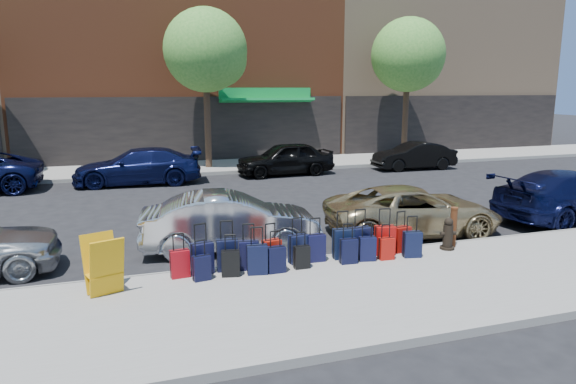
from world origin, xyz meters
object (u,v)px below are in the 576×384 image
object	(u,v)px
suitcase_front_5	(298,249)
car_far_1	(138,166)
car_near_1	(231,222)
car_near_2	(413,210)
tree_right	(410,57)
car_near_3	(574,196)
car_far_2	(285,159)
car_far_3	(414,156)
fire_hydrant	(448,235)
display_rack	(103,266)
bollard	(453,226)
tree_center	(209,53)

from	to	relation	value
suitcase_front_5	car_far_1	size ratio (longest dim) A/B	0.20
suitcase_front_5	car_far_1	distance (m)	11.80
car_near_1	car_near_2	distance (m)	4.86
tree_right	car_far_1	distance (m)	15.00
car_near_2	car_near_3	xyz separation A→B (m)	(5.23, -0.20, 0.10)
car_far_2	car_far_3	size ratio (longest dim) A/B	1.10
suitcase_front_5	car_far_2	xyz separation A→B (m)	(3.47, 11.78, 0.28)
car_near_2	car_near_3	bearing A→B (deg)	-85.22
fire_hydrant	car_far_2	distance (m)	11.96
car_near_3	display_rack	bearing A→B (deg)	94.01
fire_hydrant	car_near_2	bearing A→B (deg)	89.28
car_far_2	car_near_2	bearing A→B (deg)	-0.62
suitcase_front_5	bollard	size ratio (longest dim) A/B	1.04
bollard	car_near_2	world-z (taller)	car_near_2
car_near_3	car_far_3	distance (m)	10.02
bollard	car_near_2	bearing A→B (deg)	91.40
suitcase_front_5	car_far_2	world-z (taller)	car_far_2
car_far_1	bollard	bearing A→B (deg)	34.51
suitcase_front_5	car_near_3	xyz separation A→B (m)	(9.01, 1.44, 0.28)
fire_hydrant	car_far_3	size ratio (longest dim) A/B	0.19
tree_center	car_near_2	distance (m)	13.86
car_near_2	car_near_3	world-z (taller)	car_near_3
car_far_1	car_far_2	bearing A→B (deg)	97.37
suitcase_front_5	fire_hydrant	world-z (taller)	suitcase_front_5
car_near_3	car_far_2	distance (m)	11.73
tree_center	car_near_3	world-z (taller)	tree_center
car_near_3	car_far_1	bearing A→B (deg)	45.36
car_near_3	car_far_3	size ratio (longest dim) A/B	1.29
bollard	car_far_2	size ratio (longest dim) A/B	0.22
car_far_1	car_far_3	xyz separation A→B (m)	(12.71, -0.01, -0.08)
display_rack	car_near_2	bearing A→B (deg)	-3.68
fire_hydrant	display_rack	bearing A→B (deg)	-172.50
fire_hydrant	tree_center	bearing A→B (deg)	106.74
display_rack	car_near_3	world-z (taller)	car_near_3
car_near_3	car_far_2	xyz separation A→B (m)	(-5.54, 10.34, -0.00)
car_near_2	car_far_2	distance (m)	10.15
car_near_3	fire_hydrant	bearing A→B (deg)	102.07
display_rack	car_far_2	world-z (taller)	car_far_2
car_near_3	car_far_1	distance (m)	15.53
display_rack	car_far_1	world-z (taller)	car_far_1
tree_center	bollard	xyz separation A→B (m)	(3.22, -14.31, -4.77)
tree_right	display_rack	bearing A→B (deg)	-135.46
car_near_2	car_far_3	bearing A→B (deg)	-24.81
car_near_2	car_far_3	xyz separation A→B (m)	(6.06, 9.79, 0.01)
display_rack	car_far_2	size ratio (longest dim) A/B	0.25
car_near_3	car_far_2	size ratio (longest dim) A/B	1.18
fire_hydrant	car_far_2	xyz separation A→B (m)	(-0.12, 11.95, 0.24)
tree_right	car_far_2	distance (m)	9.28
tree_center	car_far_1	world-z (taller)	tree_center
tree_right	car_far_1	xyz separation A→B (m)	(-13.97, -2.81, -4.68)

